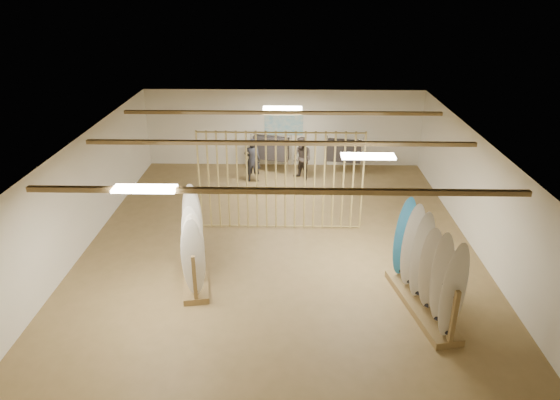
{
  "coord_description": "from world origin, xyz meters",
  "views": [
    {
      "loc": [
        0.26,
        -11.65,
        6.38
      ],
      "look_at": [
        0.0,
        0.0,
        1.2
      ],
      "focal_mm": 32.0,
      "sensor_mm": 36.0,
      "label": 1
    }
  ],
  "objects_px": {
    "rack_right": "(424,279)",
    "shopper_b": "(302,156)",
    "clothing_rack_a": "(271,148)",
    "clothing_rack_b": "(344,151)",
    "shopper_a": "(252,157)",
    "rack_left": "(194,254)"
  },
  "relations": [
    {
      "from": "rack_right",
      "to": "shopper_b",
      "type": "distance_m",
      "value": 7.76
    },
    {
      "from": "rack_right",
      "to": "clothing_rack_b",
      "type": "distance_m",
      "value": 7.95
    },
    {
      "from": "clothing_rack_a",
      "to": "clothing_rack_b",
      "type": "height_order",
      "value": "clothing_rack_a"
    },
    {
      "from": "clothing_rack_a",
      "to": "clothing_rack_b",
      "type": "xyz_separation_m",
      "value": [
        2.56,
        -0.05,
        -0.06
      ]
    },
    {
      "from": "rack_left",
      "to": "shopper_a",
      "type": "relative_size",
      "value": 1.24
    },
    {
      "from": "rack_left",
      "to": "clothing_rack_a",
      "type": "bearing_deg",
      "value": 67.29
    },
    {
      "from": "rack_left",
      "to": "clothing_rack_a",
      "type": "distance_m",
      "value": 7.11
    },
    {
      "from": "shopper_a",
      "to": "shopper_b",
      "type": "height_order",
      "value": "shopper_a"
    },
    {
      "from": "rack_left",
      "to": "rack_right",
      "type": "xyz_separation_m",
      "value": [
        4.95,
        -0.99,
        0.05
      ]
    },
    {
      "from": "rack_left",
      "to": "shopper_a",
      "type": "xyz_separation_m",
      "value": [
        0.88,
        6.17,
        0.19
      ]
    },
    {
      "from": "rack_right",
      "to": "shopper_b",
      "type": "xyz_separation_m",
      "value": [
        -2.38,
        7.38,
        0.13
      ]
    },
    {
      "from": "rack_right",
      "to": "rack_left",
      "type": "bearing_deg",
      "value": 157.1
    },
    {
      "from": "clothing_rack_a",
      "to": "shopper_b",
      "type": "xyz_separation_m",
      "value": [
        1.08,
        -0.56,
        -0.09
      ]
    },
    {
      "from": "rack_left",
      "to": "clothing_rack_b",
      "type": "relative_size",
      "value": 1.58
    },
    {
      "from": "rack_right",
      "to": "shopper_a",
      "type": "bearing_deg",
      "value": 108.04
    },
    {
      "from": "rack_left",
      "to": "clothing_rack_a",
      "type": "xyz_separation_m",
      "value": [
        1.48,
        6.95,
        0.27
      ]
    },
    {
      "from": "clothing_rack_a",
      "to": "shopper_a",
      "type": "xyz_separation_m",
      "value": [
        -0.6,
        -0.78,
        -0.08
      ]
    },
    {
      "from": "shopper_a",
      "to": "clothing_rack_b",
      "type": "bearing_deg",
      "value": -163.5
    },
    {
      "from": "rack_right",
      "to": "clothing_rack_a",
      "type": "xyz_separation_m",
      "value": [
        -3.47,
        7.95,
        0.22
      ]
    },
    {
      "from": "rack_left",
      "to": "clothing_rack_b",
      "type": "distance_m",
      "value": 8.0
    },
    {
      "from": "clothing_rack_a",
      "to": "clothing_rack_b",
      "type": "distance_m",
      "value": 2.57
    },
    {
      "from": "rack_left",
      "to": "clothing_rack_a",
      "type": "height_order",
      "value": "rack_left"
    }
  ]
}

